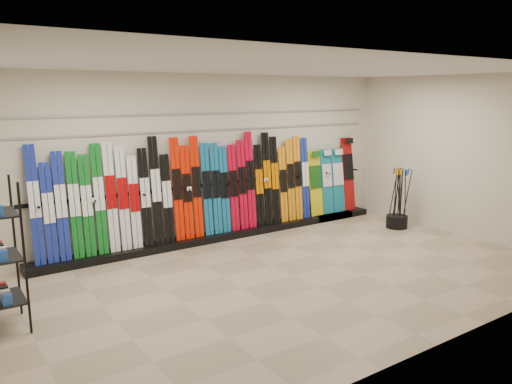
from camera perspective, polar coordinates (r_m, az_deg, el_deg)
floor at (r=7.49m, az=4.23°, el=-9.54°), size 8.00×8.00×0.00m
back_wall at (r=9.17m, az=-5.42°, el=3.94°), size 8.00×0.00×8.00m
right_wall at (r=10.08m, az=22.50°, el=3.79°), size 0.00×5.00×5.00m
ceiling at (r=7.02m, az=4.59°, el=14.03°), size 8.00×8.00×0.00m
ski_rack_base at (r=9.38m, az=-3.40°, el=-4.86°), size 8.00×0.40×0.12m
skis at (r=8.88m, az=-7.38°, el=0.12°), size 5.36×0.21×1.83m
snowboards at (r=10.87m, az=8.74°, el=1.42°), size 1.27×0.24×1.58m
accessory_rack at (r=6.31m, az=-27.18°, el=-6.51°), size 0.40×0.60×1.73m
pole_bin at (r=10.42m, az=15.79°, el=-3.27°), size 0.42×0.42×0.25m
ski_poles at (r=10.32m, az=16.04°, el=-0.66°), size 0.33×0.39×1.18m
slatwall_rail_0 at (r=9.10m, az=-5.42°, el=7.05°), size 7.60×0.02×0.03m
slatwall_rail_1 at (r=9.09m, az=-5.45°, el=8.93°), size 7.60×0.02×0.03m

